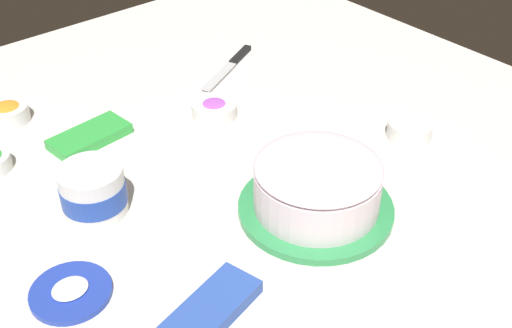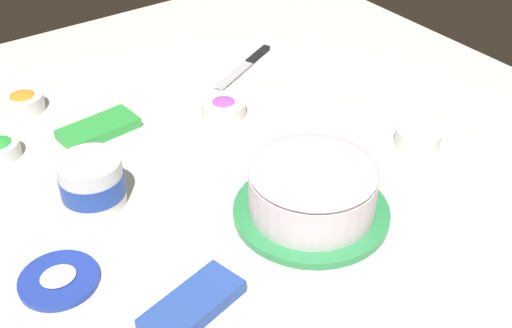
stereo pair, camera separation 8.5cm
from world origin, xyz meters
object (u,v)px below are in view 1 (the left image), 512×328
(frosted_cake, at_px, (317,188))
(sprinkle_bowl_blue, at_px, (410,129))
(spreading_knife, at_px, (232,64))
(candy_box_upper, at_px, (212,309))
(candy_box_lower, at_px, (90,136))
(frosting_tub_lid, at_px, (71,292))
(frosting_tub, at_px, (93,190))
(sprinkle_bowl_orange, at_px, (8,112))
(sprinkle_bowl_rainbow, at_px, (214,109))

(frosted_cake, bearing_deg, sprinkle_bowl_blue, -171.82)
(spreading_knife, distance_m, candy_box_upper, 0.77)
(frosted_cake, bearing_deg, candy_box_lower, -67.09)
(frosting_tub_lid, height_order, sprinkle_bowl_blue, sprinkle_bowl_blue)
(frosting_tub_lid, height_order, spreading_knife, frosting_tub_lid)
(spreading_knife, bearing_deg, candy_box_lower, 9.02)
(sprinkle_bowl_blue, bearing_deg, candy_box_lower, -39.13)
(frosting_tub_lid, distance_m, sprinkle_bowl_blue, 0.73)
(sprinkle_bowl_blue, bearing_deg, frosting_tub, -18.96)
(frosted_cake, relative_size, candy_box_lower, 1.71)
(spreading_knife, bearing_deg, sprinkle_bowl_blue, 99.65)
(sprinkle_bowl_orange, bearing_deg, candy_box_upper, 90.42)
(spreading_knife, relative_size, sprinkle_bowl_blue, 2.44)
(sprinkle_bowl_blue, xyz_separation_m, sprinkle_bowl_rainbow, (0.25, -0.32, -0.00))
(frosting_tub, xyz_separation_m, sprinkle_bowl_blue, (-0.60, 0.21, -0.03))
(sprinkle_bowl_rainbow, height_order, candy_box_upper, sprinkle_bowl_rainbow)
(frosting_tub, height_order, frosting_tub_lid, frosting_tub)
(frosting_tub, height_order, spreading_knife, frosting_tub)
(candy_box_lower, height_order, candy_box_upper, candy_box_upper)
(sprinkle_bowl_orange, height_order, candy_box_lower, sprinkle_bowl_orange)
(spreading_knife, bearing_deg, sprinkle_bowl_orange, -12.25)
(frosted_cake, height_order, sprinkle_bowl_blue, frosted_cake)
(frosting_tub_lid, distance_m, candy_box_lower, 0.42)
(frosted_cake, xyz_separation_m, frosting_tub, (0.29, -0.25, -0.01))
(spreading_knife, bearing_deg, frosting_tub, 27.35)
(frosted_cake, bearing_deg, sprinkle_bowl_orange, -65.76)
(candy_box_lower, bearing_deg, frosting_tub_lid, 51.54)
(sprinkle_bowl_blue, relative_size, sprinkle_bowl_orange, 1.03)
(spreading_knife, height_order, sprinkle_bowl_blue, sprinkle_bowl_blue)
(candy_box_lower, bearing_deg, spreading_knife, -176.73)
(frosted_cake, xyz_separation_m, sprinkle_bowl_blue, (-0.31, -0.04, -0.03))
(frosting_tub_lid, bearing_deg, frosted_cake, 166.47)
(sprinkle_bowl_rainbow, bearing_deg, spreading_knife, -138.03)
(spreading_knife, height_order, sprinkle_bowl_orange, sprinkle_bowl_orange)
(sprinkle_bowl_rainbow, distance_m, candy_box_lower, 0.26)
(sprinkle_bowl_blue, distance_m, sprinkle_bowl_orange, 0.83)
(frosting_tub_lid, height_order, candy_box_lower, candy_box_lower)
(spreading_knife, bearing_deg, frosted_cake, 66.16)
(candy_box_lower, bearing_deg, frosted_cake, 107.17)
(sprinkle_bowl_rainbow, bearing_deg, sprinkle_bowl_blue, 128.29)
(frosting_tub, bearing_deg, sprinkle_bowl_rainbow, -161.84)
(candy_box_lower, bearing_deg, sprinkle_bowl_blue, 135.13)
(frosting_tub_lid, bearing_deg, sprinkle_bowl_blue, 175.61)
(frosted_cake, relative_size, candy_box_upper, 1.70)
(sprinkle_bowl_rainbow, distance_m, sprinkle_bowl_orange, 0.43)
(frosting_tub, bearing_deg, frosting_tub_lid, 49.68)
(frosted_cake, xyz_separation_m, sprinkle_bowl_rainbow, (-0.06, -0.36, -0.03))
(frosting_tub, distance_m, candy_box_lower, 0.23)
(frosting_tub_lid, relative_size, sprinkle_bowl_blue, 1.37)
(sprinkle_bowl_orange, height_order, candy_box_upper, sprinkle_bowl_orange)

